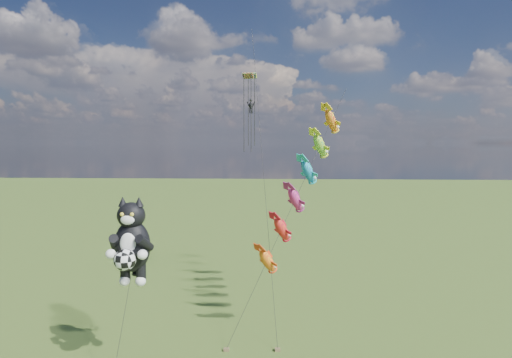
{
  "coord_description": "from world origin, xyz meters",
  "views": [
    {
      "loc": [
        12.33,
        -29.82,
        15.01
      ],
      "look_at": [
        10.28,
        8.78,
        11.78
      ],
      "focal_mm": 30.0,
      "sensor_mm": 36.0,
      "label": 1
    }
  ],
  "objects": [
    {
      "name": "fish_windsock_rig",
      "position": [
        14.28,
        6.6,
        11.39
      ],
      "size": [
        10.38,
        12.28,
        20.29
      ],
      "rotation": [
        0.0,
        0.0,
        -0.38
      ],
      "color": "brown",
      "rests_on": "ground"
    },
    {
      "name": "parafoil_rig",
      "position": [
        9.5,
        14.37,
        18.84
      ],
      "size": [
        3.85,
        17.27,
        27.19
      ],
      "rotation": [
        0.0,
        0.0,
        0.26
      ],
      "color": "brown",
      "rests_on": "ground"
    },
    {
      "name": "cat_kite_rig",
      "position": [
        2.66,
        -2.65,
        8.59
      ],
      "size": [
        2.71,
        4.27,
        11.54
      ],
      "rotation": [
        0.0,
        0.0,
        -0.16
      ],
      "color": "brown",
      "rests_on": "ground"
    },
    {
      "name": "ground",
      "position": [
        0.0,
        0.0,
        0.0
      ],
      "size": [
        300.0,
        300.0,
        0.0
      ],
      "primitive_type": "plane",
      "color": "#264210"
    }
  ]
}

